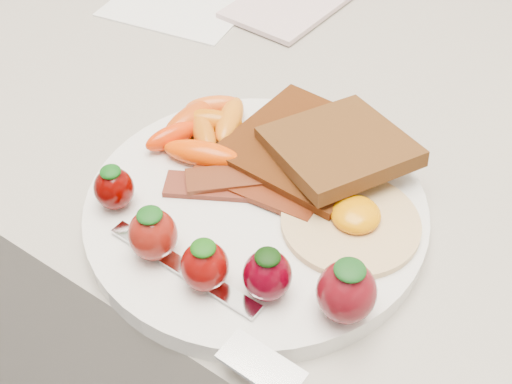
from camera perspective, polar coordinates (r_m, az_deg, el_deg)
The scene contains 10 objects.
counter at distance 0.97m, azimuth 6.44°, elevation -14.73°, with size 2.00×0.60×0.90m, color gray.
plate at distance 0.51m, azimuth 0.00°, elevation -1.51°, with size 0.27×0.27×0.02m, color white.
toast_lower at distance 0.54m, azimuth 4.62°, elevation 3.91°, with size 0.12×0.12×0.01m, color black.
toast_upper at distance 0.52m, azimuth 7.34°, elevation 4.04°, with size 0.10×0.10×0.01m, color black.
fried_egg at distance 0.49m, azimuth 8.52°, elevation -2.50°, with size 0.12×0.12×0.02m.
bacon_strips at distance 0.51m, azimuth -0.88°, elevation 0.75°, with size 0.12×0.10×0.01m.
baby_carrots at distance 0.56m, azimuth -4.62°, elevation 5.76°, with size 0.09×0.11×0.02m.
strawberries at distance 0.44m, azimuth -2.30°, elevation -5.65°, with size 0.23×0.07×0.05m.
fork at distance 0.44m, azimuth -3.57°, elevation -10.33°, with size 0.18×0.05×0.00m.
notepad at distance 0.79m, azimuth 3.04°, elevation 16.43°, with size 0.10×0.15×0.01m, color beige.
Camera 1 is at (0.19, 1.24, 1.28)m, focal length 45.00 mm.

